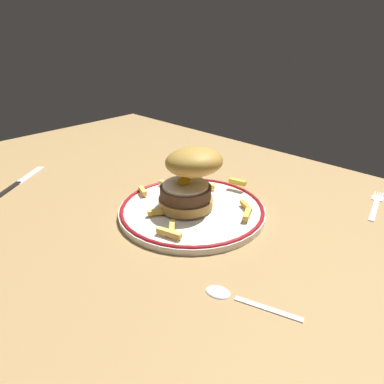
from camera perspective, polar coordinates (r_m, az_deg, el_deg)
The scene contains 7 objects.
ground_plane at distance 69.86cm, azimuth -2.64°, elevation -4.78°, with size 145.85×91.66×4.00cm, color #977648.
dinner_plate at distance 68.14cm, azimuth 0.00°, elevation -2.86°, with size 28.14×28.14×1.60cm.
burger at distance 65.34cm, azimuth -0.29°, elevation 2.48°, with size 14.69×14.40×12.30cm.
fries_pile at distance 68.41cm, azimuth 0.18°, elevation -1.41°, with size 24.49×24.49×2.00cm.
fork at distance 80.67cm, azimuth 27.59°, elevation -1.77°, with size 4.49×14.35×0.36cm.
knife at distance 90.44cm, azimuth -26.38°, elevation 1.37°, with size 11.76×15.47×0.70cm.
spoon at distance 49.72cm, azimuth 5.88°, elevation -16.07°, with size 13.21×5.55×0.90cm.
Camera 1 is at (43.97, -41.25, 33.30)cm, focal length 32.97 mm.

